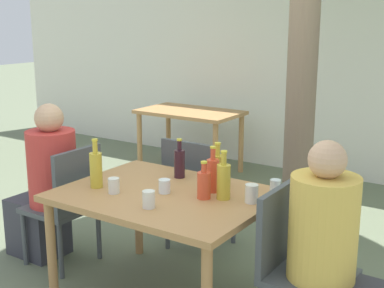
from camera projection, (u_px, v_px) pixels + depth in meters
The scene contains 19 objects.
cafe_building_wall at pixel (344, 52), 5.80m from camera, with size 10.00×0.08×2.80m.
dining_table_front at pixel (165, 205), 3.34m from camera, with size 1.28×0.98×0.72m.
dining_table_back at pixel (190, 119), 6.19m from camera, with size 1.17×0.69×0.72m.
patio_chair_0 at pixel (68, 200), 3.84m from camera, with size 0.44×0.44×0.89m.
patio_chair_1 at pixel (295, 260), 2.90m from camera, with size 0.44×0.44×0.89m.
patio_chair_2 at pixel (195, 188), 4.09m from camera, with size 0.44×0.44×0.89m.
person_seated_0 at pixel (46, 190), 3.96m from camera, with size 0.58×0.35×1.19m.
person_seated_1 at pixel (337, 265), 2.77m from camera, with size 0.58×0.36×1.19m.
soda_bottle_0 at pixel (204, 184), 3.19m from camera, with size 0.08×0.08×0.23m.
wine_bottle_1 at pixel (179, 163), 3.60m from camera, with size 0.07×0.07×0.27m.
oil_cruet_2 at pixel (217, 169), 3.42m from camera, with size 0.08×0.08×0.29m.
soda_bottle_3 at pixel (213, 174), 3.31m from camera, with size 0.08×0.08×0.29m.
oil_cruet_4 at pixel (96, 169), 3.39m from camera, with size 0.08×0.08×0.32m.
oil_cruet_5 at pixel (224, 180), 3.18m from camera, with size 0.08×0.08×0.30m.
drinking_glass_0 at pixel (114, 186), 3.30m from camera, with size 0.07×0.07×0.10m.
drinking_glass_1 at pixel (275, 186), 3.30m from camera, with size 0.07×0.07×0.09m.
drinking_glass_2 at pixel (252, 194), 3.13m from camera, with size 0.08×0.08×0.11m.
drinking_glass_3 at pixel (164, 186), 3.30m from camera, with size 0.07×0.07×0.09m.
drinking_glass_4 at pixel (149, 199), 3.04m from camera, with size 0.07×0.07×0.10m.
Camera 1 is at (1.89, -2.53, 1.80)m, focal length 50.00 mm.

